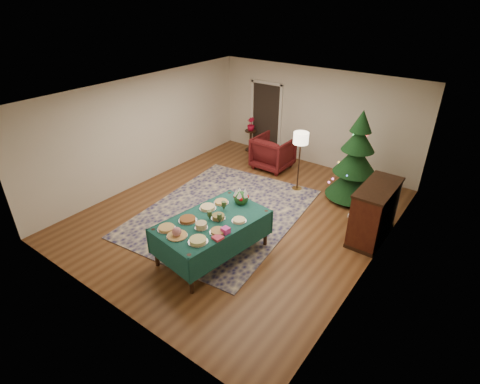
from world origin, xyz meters
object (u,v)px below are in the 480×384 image
Objects in this scene: buffet_table at (212,227)px; gift_box at (226,230)px; armchair at (273,151)px; potted_plant at (251,127)px; piano at (374,213)px; side_table at (251,141)px; christmas_tree at (356,161)px; floor_lamp at (301,142)px.

gift_box is (0.46, -0.18, 0.21)m from buffet_table.
buffet_table is 4.23m from armchair.
buffet_table is at bearing -62.70° from potted_plant.
armchair reaches higher than buffet_table.
side_table is at bearing 153.26° from piano.
armchair is 3.80m from piano.
christmas_tree is (3.71, -1.07, 0.67)m from side_table.
armchair is at bearing -28.66° from side_table.
potted_plant is (-0.00, 0.00, 0.45)m from side_table.
piano is at bearing -26.74° from side_table.
piano reaches higher than buffet_table.
armchair is at bearing 170.92° from christmas_tree.
armchair is 1.54× the size of side_table.
buffet_table reaches higher than side_table.
potted_plant is (-2.44, 4.73, 0.12)m from buffet_table.
christmas_tree reaches higher than armchair.
armchair is at bearing 106.51° from buffet_table.
buffet_table is 1.00× the size of christmas_tree.
piano is (2.22, -0.93, -0.71)m from floor_lamp.
gift_box is 3.12m from piano.
potted_plant is at bearing 117.30° from buffet_table.
potted_plant reaches higher than side_table.
gift_box is at bearing 111.92° from armchair.
side_table is 5.21m from piano.
buffet_table is 1.46× the size of floor_lamp.
piano is at bearing 47.19° from buffet_table.
gift_box is 3.56m from floor_lamp.
side_table is 0.45m from potted_plant.
potted_plant is at bearing 180.00° from side_table.
gift_box is 0.06× the size of christmas_tree.
gift_box is at bearing -101.94° from christmas_tree.
potted_plant is 5.21m from piano.
piano reaches higher than gift_box.
piano is (0.94, -1.27, -0.42)m from christmas_tree.
floor_lamp reaches higher than side_table.
gift_box is at bearing -82.40° from floor_lamp.
christmas_tree reaches higher than side_table.
armchair is 1.44m from potted_plant.
buffet_table is at bearing -62.70° from side_table.
floor_lamp is 2.51m from piano.
potted_plant is 3.87m from christmas_tree.
buffet_table is 17.24× the size of gift_box.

